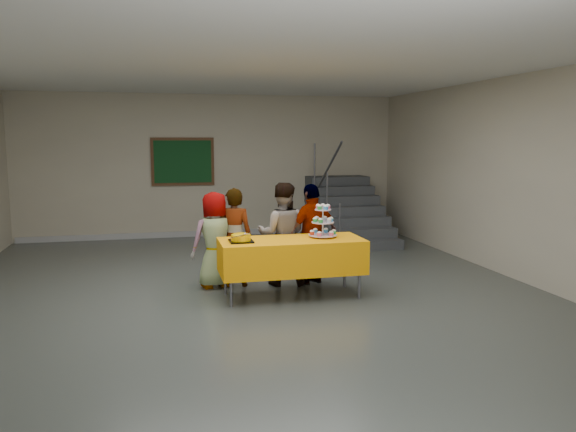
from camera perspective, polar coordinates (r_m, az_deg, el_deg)
name	(u,v)px	position (r m, az deg, el deg)	size (l,w,h in m)	color
room_shell	(250,134)	(7.11, -3.92, 8.30)	(10.00, 10.04, 3.02)	#4C514C
bake_table	(291,255)	(7.38, 0.36, -4.01)	(1.88, 0.78, 0.77)	#595960
cupcake_stand	(323,223)	(7.48, 3.56, -0.75)	(0.38, 0.38, 0.44)	silver
bear_cake	(241,237)	(7.17, -4.80, -2.17)	(0.32, 0.36, 0.12)	black
schoolchild_a	(215,240)	(7.90, -7.43, -2.41)	(0.66, 0.43, 1.35)	slate
schoolchild_b	(234,237)	(7.93, -5.47, -2.16)	(0.51, 0.33, 1.40)	slate
schoolchild_c	(282,234)	(7.96, -0.60, -1.84)	(0.71, 0.55, 1.47)	slate
schoolchild_d	(312,234)	(8.05, 2.49, -1.82)	(0.84, 0.35, 1.44)	slate
staircase	(345,215)	(11.88, 5.82, 0.14)	(1.30, 2.40, 2.04)	#424447
noticeboard	(183,162)	(11.98, -10.64, 5.45)	(1.30, 0.05, 1.00)	#472B16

